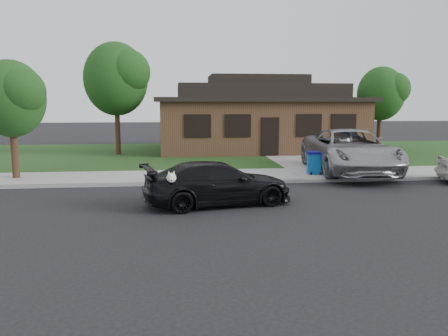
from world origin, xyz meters
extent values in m
plane|color=black|center=(0.00, 0.00, 0.00)|extent=(120.00, 120.00, 0.00)
cube|color=gray|center=(0.00, 5.00, 0.06)|extent=(60.00, 3.00, 0.12)
cube|color=gray|center=(0.00, 3.50, 0.06)|extent=(60.00, 0.12, 0.12)
cube|color=#193814|center=(0.00, 13.00, 0.07)|extent=(60.00, 13.00, 0.13)
cube|color=gray|center=(6.00, 10.00, 0.07)|extent=(4.50, 13.00, 0.14)
imported|color=black|center=(0.07, 0.19, 0.65)|extent=(4.79, 2.74, 1.31)
ellipsoid|color=white|center=(-1.30, -0.63, 0.92)|extent=(0.34, 0.40, 0.30)
sphere|color=white|center=(-1.30, -0.86, 1.02)|extent=(0.26, 0.26, 0.26)
cube|color=white|center=(-1.30, -0.99, 0.98)|extent=(0.09, 0.12, 0.07)
sphere|color=black|center=(-1.30, -1.05, 0.98)|extent=(0.04, 0.04, 0.04)
cone|color=white|center=(-1.36, -0.81, 1.16)|extent=(0.11, 0.11, 0.14)
cone|color=white|center=(-1.23, -0.81, 1.16)|extent=(0.11, 0.11, 0.14)
imported|color=#9FA0A6|center=(6.19, 5.10, 1.05)|extent=(3.49, 6.73, 1.81)
cube|color=#0E549E|center=(4.52, 4.73, 0.55)|extent=(0.60, 0.60, 0.85)
cube|color=#080860|center=(4.52, 4.73, 1.02)|extent=(0.66, 0.66, 0.09)
cylinder|color=black|center=(4.33, 4.47, 0.19)|extent=(0.07, 0.14, 0.13)
cylinder|color=black|center=(4.71, 4.47, 0.19)|extent=(0.07, 0.14, 0.13)
cube|color=#422B1C|center=(4.00, 15.00, 1.63)|extent=(12.00, 8.00, 3.00)
cube|color=black|center=(4.00, 15.00, 3.25)|extent=(12.60, 8.60, 0.25)
cube|color=black|center=(4.00, 15.00, 3.78)|extent=(10.00, 6.50, 0.80)
cube|color=black|center=(4.00, 15.00, 4.48)|extent=(6.00, 3.50, 0.60)
cube|color=black|center=(4.00, 10.97, 1.23)|extent=(1.00, 0.06, 2.10)
cube|color=black|center=(0.00, 10.97, 1.83)|extent=(1.30, 0.05, 1.10)
cube|color=black|center=(2.20, 10.97, 1.83)|extent=(1.30, 0.05, 1.10)
cube|color=black|center=(6.20, 10.97, 1.83)|extent=(1.30, 0.05, 1.10)
cube|color=black|center=(8.20, 10.97, 1.83)|extent=(1.30, 0.05, 1.10)
cylinder|color=#332114|center=(-4.50, 13.00, 1.37)|extent=(0.28, 0.28, 2.48)
ellipsoid|color=#143811|center=(-4.50, 13.00, 4.41)|extent=(3.60, 3.60, 4.14)
sphere|color=#26591E|center=(-3.78, 12.46, 4.77)|extent=(2.52, 2.52, 2.52)
cylinder|color=#332114|center=(12.00, 14.50, 1.14)|extent=(0.28, 0.28, 2.03)
ellipsoid|color=#143811|center=(12.00, 14.50, 3.65)|extent=(3.00, 3.00, 3.45)
sphere|color=#26591E|center=(12.60, 14.05, 3.95)|extent=(2.10, 2.10, 2.10)
cylinder|color=#332114|center=(-7.50, 5.20, 1.02)|extent=(0.28, 0.28, 1.80)
ellipsoid|color=#143811|center=(-7.50, 5.20, 3.22)|extent=(2.60, 2.60, 2.99)
sphere|color=#26591E|center=(-6.98, 4.81, 3.48)|extent=(1.82, 1.82, 1.82)
camera|label=1|loc=(-1.15, -12.70, 3.04)|focal=35.00mm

